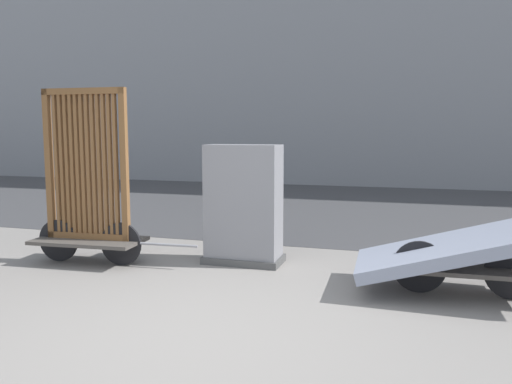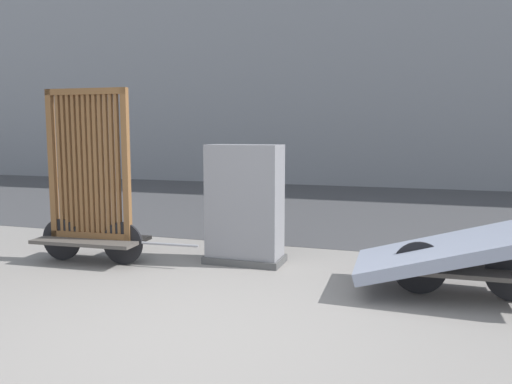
# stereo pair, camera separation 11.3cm
# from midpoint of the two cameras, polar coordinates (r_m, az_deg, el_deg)

# --- Properties ---
(ground_plane) EXTENTS (60.00, 60.00, 0.00)m
(ground_plane) POSITION_cam_midpoint_polar(r_m,az_deg,el_deg) (3.84, -8.11, -16.13)
(ground_plane) COLOR gray
(road_strip) EXTENTS (56.00, 7.83, 0.01)m
(road_strip) POSITION_cam_midpoint_polar(r_m,az_deg,el_deg) (10.42, 8.35, -1.53)
(road_strip) COLOR #424244
(road_strip) RESTS_ON ground_plane
(bike_cart_with_bedframe) EXTENTS (1.96, 0.68, 1.99)m
(bike_cart_with_bedframe) POSITION_cam_midpoint_polar(r_m,az_deg,el_deg) (6.00, -19.18, -0.68)
(bike_cart_with_bedframe) COLOR #4C4742
(bike_cart_with_bedframe) RESTS_ON ground_plane
(bike_cart_with_mattress) EXTENTS (2.31, 1.04, 0.79)m
(bike_cart_with_mattress) POSITION_cam_midpoint_polar(r_m,az_deg,el_deg) (4.94, 22.30, -6.08)
(bike_cart_with_mattress) COLOR #4C4742
(bike_cart_with_mattress) RESTS_ON ground_plane
(utility_cabinet) EXTENTS (0.89, 0.48, 1.36)m
(utility_cabinet) POSITION_cam_midpoint_polar(r_m,az_deg,el_deg) (5.71, -2.00, -1.85)
(utility_cabinet) COLOR #4C4C4C
(utility_cabinet) RESTS_ON ground_plane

